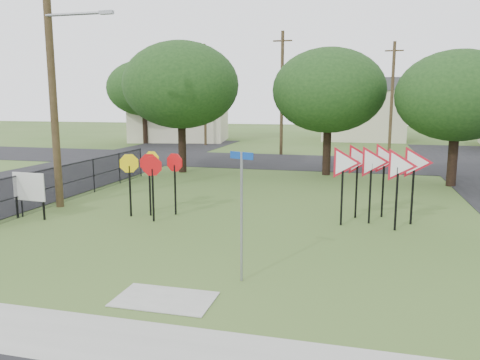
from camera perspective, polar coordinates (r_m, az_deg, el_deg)
name	(u,v)px	position (r m, az deg, el deg)	size (l,w,h in m)	color
ground	(203,261)	(12.03, -4.56, -9.84)	(140.00, 140.00, 0.00)	#375720
sidewalk	(121,343)	(8.50, -14.29, -18.70)	(30.00, 1.60, 0.02)	#979890
street_left	(46,179)	(26.31, -22.52, 0.16)	(8.00, 50.00, 0.02)	black
street_far	(301,162)	(31.19, 7.43, 2.19)	(60.00, 8.00, 0.02)	black
curb_pad	(165,299)	(9.94, -9.18, -14.16)	(2.00, 1.20, 0.02)	#979890
street_name_sign	(242,208)	(10.27, 0.19, -3.44)	(0.57, 0.24, 2.92)	gray
stop_sign_cluster	(152,169)	(16.56, -10.72, 1.33)	(2.06, 1.76, 2.21)	black
yield_sign_cluster	(378,165)	(15.88, 16.45, 1.71)	(3.37, 2.08, 2.63)	black
info_board	(29,188)	(17.43, -24.35, -0.94)	(1.28, 0.13, 1.60)	black
utility_pole_main	(53,67)	(18.78, -21.88, 12.64)	(3.55, 0.33, 10.00)	#473821
far_pole_a	(282,93)	(35.19, 5.13, 10.56)	(1.40, 0.24, 9.00)	#473821
far_pole_b	(392,96)	(38.78, 18.03, 9.67)	(1.40, 0.24, 8.50)	#473821
far_pole_c	(205,94)	(42.97, -4.30, 10.39)	(1.40, 0.24, 9.00)	#473821
fence_run	(79,179)	(20.65, -19.08, 0.13)	(0.05, 11.55, 1.50)	black
house_left	(180,104)	(48.10, -7.31, 9.13)	(10.58, 8.88, 7.20)	beige
house_mid	(364,109)	(50.72, 14.87, 8.34)	(8.40, 8.40, 6.20)	beige
tree_near_left	(181,85)	(26.57, -7.21, 11.39)	(6.40, 6.40, 7.27)	black
tree_near_mid	(329,91)	(25.78, 10.75, 10.66)	(6.00, 6.00, 6.80)	black
tree_near_right	(457,96)	(24.10, 24.97, 9.27)	(5.60, 5.60, 6.33)	black
tree_far_left	(144,88)	(45.25, -11.66, 10.91)	(6.80, 6.80, 7.73)	black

